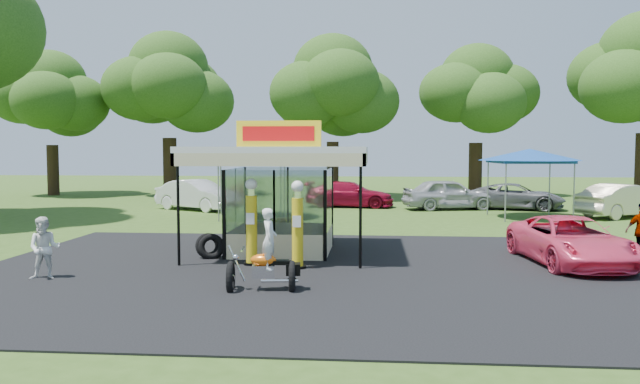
{
  "coord_description": "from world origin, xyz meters",
  "views": [
    {
      "loc": [
        0.86,
        -14.52,
        3.33
      ],
      "look_at": [
        -0.69,
        4.0,
        2.03
      ],
      "focal_mm": 35.0,
      "sensor_mm": 36.0,
      "label": 1
    }
  ],
  "objects_px": {
    "bg_car_b": "(350,194)",
    "tent_west": "(251,157)",
    "gas_pump_right": "(298,227)",
    "bg_car_c": "(449,194)",
    "motorcycle": "(267,258)",
    "bg_car_e": "(624,201)",
    "kiosk_car": "(291,229)",
    "bg_car_d": "(516,196)",
    "bg_car_a": "(198,195)",
    "gas_pump_left": "(252,224)",
    "spectator_west": "(44,248)",
    "pink_sedan": "(570,241)",
    "tent_east": "(529,155)",
    "gas_station_kiosk": "(282,197)"
  },
  "relations": [
    {
      "from": "kiosk_car",
      "to": "tent_east",
      "type": "height_order",
      "value": "tent_east"
    },
    {
      "from": "gas_station_kiosk",
      "to": "gas_pump_right",
      "type": "xyz_separation_m",
      "value": [
        0.83,
        -2.66,
        -0.61
      ]
    },
    {
      "from": "gas_pump_right",
      "to": "kiosk_car",
      "type": "xyz_separation_m",
      "value": [
        -0.83,
        4.87,
        -0.7
      ]
    },
    {
      "from": "pink_sedan",
      "to": "bg_car_d",
      "type": "height_order",
      "value": "bg_car_d"
    },
    {
      "from": "bg_car_b",
      "to": "tent_west",
      "type": "bearing_deg",
      "value": 147.75
    },
    {
      "from": "spectator_west",
      "to": "pink_sedan",
      "type": "bearing_deg",
      "value": -0.92
    },
    {
      "from": "gas_station_kiosk",
      "to": "bg_car_d",
      "type": "height_order",
      "value": "gas_station_kiosk"
    },
    {
      "from": "gas_pump_right",
      "to": "tent_west",
      "type": "distance_m",
      "value": 13.36
    },
    {
      "from": "gas_pump_right",
      "to": "bg_car_c",
      "type": "xyz_separation_m",
      "value": [
        6.21,
        17.53,
        -0.33
      ]
    },
    {
      "from": "motorcycle",
      "to": "pink_sedan",
      "type": "bearing_deg",
      "value": 19.81
    },
    {
      "from": "tent_west",
      "to": "bg_car_d",
      "type": "bearing_deg",
      "value": 20.86
    },
    {
      "from": "gas_pump_left",
      "to": "pink_sedan",
      "type": "distance_m",
      "value": 9.12
    },
    {
      "from": "bg_car_d",
      "to": "tent_east",
      "type": "height_order",
      "value": "tent_east"
    },
    {
      "from": "bg_car_a",
      "to": "motorcycle",
      "type": "bearing_deg",
      "value": -130.14
    },
    {
      "from": "pink_sedan",
      "to": "bg_car_b",
      "type": "bearing_deg",
      "value": 105.08
    },
    {
      "from": "gas_pump_right",
      "to": "tent_west",
      "type": "relative_size",
      "value": 0.53
    },
    {
      "from": "gas_pump_right",
      "to": "tent_west",
      "type": "bearing_deg",
      "value": 106.51
    },
    {
      "from": "bg_car_a",
      "to": "bg_car_e",
      "type": "height_order",
      "value": "bg_car_a"
    },
    {
      "from": "spectator_west",
      "to": "bg_car_a",
      "type": "distance_m",
      "value": 17.99
    },
    {
      "from": "kiosk_car",
      "to": "tent_east",
      "type": "xyz_separation_m",
      "value": [
        10.32,
        8.69,
        2.52
      ]
    },
    {
      "from": "kiosk_car",
      "to": "tent_east",
      "type": "relative_size",
      "value": 0.59
    },
    {
      "from": "bg_car_d",
      "to": "motorcycle",
      "type": "bearing_deg",
      "value": 167.58
    },
    {
      "from": "tent_west",
      "to": "motorcycle",
      "type": "bearing_deg",
      "value": -77.67
    },
    {
      "from": "spectator_west",
      "to": "gas_pump_right",
      "type": "bearing_deg",
      "value": 2.77
    },
    {
      "from": "spectator_west",
      "to": "bg_car_d",
      "type": "bearing_deg",
      "value": 36.93
    },
    {
      "from": "pink_sedan",
      "to": "gas_pump_left",
      "type": "bearing_deg",
      "value": 178.94
    },
    {
      "from": "gas_pump_right",
      "to": "tent_east",
      "type": "xyz_separation_m",
      "value": [
        9.49,
        13.56,
        1.82
      ]
    },
    {
      "from": "bg_car_a",
      "to": "bg_car_b",
      "type": "distance_m",
      "value": 8.5
    },
    {
      "from": "pink_sedan",
      "to": "spectator_west",
      "type": "distance_m",
      "value": 14.3
    },
    {
      "from": "bg_car_e",
      "to": "kiosk_car",
      "type": "bearing_deg",
      "value": 91.69
    },
    {
      "from": "tent_west",
      "to": "kiosk_car",
      "type": "bearing_deg",
      "value": -69.46
    },
    {
      "from": "gas_station_kiosk",
      "to": "spectator_west",
      "type": "bearing_deg",
      "value": -140.09
    },
    {
      "from": "pink_sedan",
      "to": "bg_car_a",
      "type": "distance_m",
      "value": 21.1
    },
    {
      "from": "kiosk_car",
      "to": "bg_car_d",
      "type": "height_order",
      "value": "bg_car_d"
    },
    {
      "from": "gas_station_kiosk",
      "to": "bg_car_e",
      "type": "height_order",
      "value": "gas_station_kiosk"
    },
    {
      "from": "motorcycle",
      "to": "kiosk_car",
      "type": "height_order",
      "value": "motorcycle"
    },
    {
      "from": "tent_east",
      "to": "gas_pump_right",
      "type": "bearing_deg",
      "value": -125.0
    },
    {
      "from": "spectator_west",
      "to": "bg_car_d",
      "type": "distance_m",
      "value": 25.5
    },
    {
      "from": "kiosk_car",
      "to": "spectator_west",
      "type": "xyz_separation_m",
      "value": [
        -5.41,
        -6.73,
        0.32
      ]
    },
    {
      "from": "tent_east",
      "to": "bg_car_c",
      "type": "bearing_deg",
      "value": 129.54
    },
    {
      "from": "bg_car_b",
      "to": "tent_west",
      "type": "distance_m",
      "value": 7.68
    },
    {
      "from": "gas_station_kiosk",
      "to": "gas_pump_left",
      "type": "relative_size",
      "value": 2.17
    },
    {
      "from": "bg_car_b",
      "to": "spectator_west",
      "type": "bearing_deg",
      "value": 166.65
    },
    {
      "from": "gas_pump_right",
      "to": "bg_car_c",
      "type": "height_order",
      "value": "gas_pump_right"
    },
    {
      "from": "gas_station_kiosk",
      "to": "tent_east",
      "type": "bearing_deg",
      "value": 46.56
    },
    {
      "from": "motorcycle",
      "to": "bg_car_c",
      "type": "bearing_deg",
      "value": 65.29
    },
    {
      "from": "gas_pump_left",
      "to": "motorcycle",
      "type": "bearing_deg",
      "value": -72.79
    },
    {
      "from": "gas_pump_right",
      "to": "bg_car_e",
      "type": "height_order",
      "value": "gas_pump_right"
    },
    {
      "from": "pink_sedan",
      "to": "bg_car_e",
      "type": "bearing_deg",
      "value": 56.48
    },
    {
      "from": "gas_pump_right",
      "to": "kiosk_car",
      "type": "bearing_deg",
      "value": 99.66
    }
  ]
}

